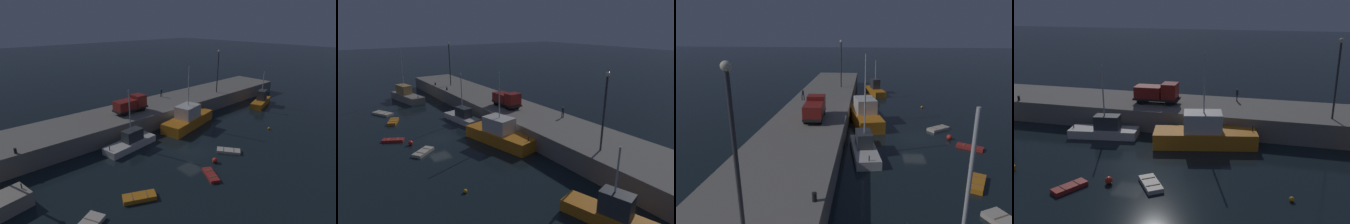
% 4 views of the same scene
% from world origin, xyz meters
% --- Properties ---
extents(ground_plane, '(320.00, 320.00, 0.00)m').
position_xyz_m(ground_plane, '(0.00, 0.00, 0.00)').
color(ground_plane, black).
extents(pier_quay, '(68.52, 8.37, 2.36)m').
position_xyz_m(pier_quay, '(0.00, 12.13, 1.18)').
color(pier_quay, gray).
rests_on(pier_quay, ground).
extents(fishing_trawler_red, '(7.26, 3.27, 7.48)m').
position_xyz_m(fishing_trawler_red, '(-4.86, 5.78, 0.78)').
color(fishing_trawler_red, silver).
rests_on(fishing_trawler_red, ground).
extents(fishing_boat_white, '(10.31, 5.11, 9.08)m').
position_xyz_m(fishing_boat_white, '(5.60, 5.89, 1.21)').
color(fishing_boat_white, orange).
rests_on(fishing_boat_white, ground).
extents(rowboat_white_mid, '(2.60, 2.96, 0.38)m').
position_xyz_m(rowboat_white_mid, '(3.25, -3.27, 0.17)').
color(rowboat_white_mid, beige).
rests_on(rowboat_white_mid, ground).
extents(rowboat_blue_far, '(2.11, 2.77, 0.36)m').
position_xyz_m(rowboat_blue_far, '(-2.48, -5.25, 0.16)').
color(rowboat_blue_far, '#B22823').
rests_on(rowboat_blue_far, ground).
extents(mooring_buoy_near, '(0.37, 0.37, 0.37)m').
position_xyz_m(mooring_buoy_near, '(13.59, -3.00, 0.18)').
color(mooring_buoy_near, orange).
rests_on(mooring_buoy_near, ground).
extents(mooring_buoy_mid, '(0.60, 0.60, 0.60)m').
position_xyz_m(mooring_buoy_mid, '(0.01, -3.76, 0.30)').
color(mooring_buoy_mid, red).
rests_on(mooring_buoy_mid, ground).
extents(lamp_post_east, '(0.44, 0.44, 7.89)m').
position_xyz_m(lamp_post_east, '(17.61, 10.13, 6.97)').
color(lamp_post_east, '#38383D').
rests_on(lamp_post_east, pier_quay).
extents(utility_truck, '(5.24, 2.21, 2.39)m').
position_xyz_m(utility_truck, '(-0.91, 11.38, 3.60)').
color(utility_truck, black).
rests_on(utility_truck, pier_quay).
extents(dockworker, '(0.31, 0.41, 1.55)m').
position_xyz_m(dockworker, '(7.72, 14.62, 3.24)').
color(dockworker, black).
rests_on(dockworker, pier_quay).
extents(bollard_west, '(0.28, 0.28, 0.55)m').
position_xyz_m(bollard_west, '(-17.06, 8.54, 2.63)').
color(bollard_west, black).
rests_on(bollard_west, pier_quay).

